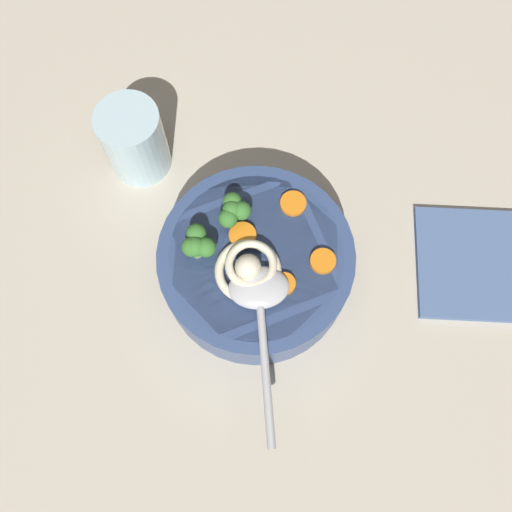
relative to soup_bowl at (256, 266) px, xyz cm
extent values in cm
cube|color=#BCB29E|center=(0.13, -2.85, -5.67)|extent=(108.67, 108.67, 4.49)
cylinder|color=#334775|center=(0.00, 0.00, -0.11)|extent=(20.29, 20.29, 6.63)
cylinder|color=gold|center=(0.00, 0.00, 0.15)|extent=(17.85, 17.85, 6.10)
torus|color=beige|center=(-1.73, 0.75, 3.67)|extent=(6.71, 6.71, 0.93)
torus|color=beige|center=(-1.30, 0.46, 4.41)|extent=(7.19, 7.19, 0.83)
sphere|color=beige|center=(-1.73, 0.75, 4.87)|extent=(2.60, 2.60, 2.60)
ellipsoid|color=#B7B7BC|center=(-3.53, -0.33, 4.00)|extent=(4.94, 6.39, 1.60)
cylinder|color=#B7B7BC|center=(-11.00, -1.04, 4.00)|extent=(15.01, 2.21, 0.80)
cylinder|color=#7A9E60|center=(0.56, 5.93, 3.76)|extent=(1.03, 1.03, 1.11)
sphere|color=#38752D|center=(0.56, 5.93, 5.33)|extent=(2.03, 2.03, 2.03)
sphere|color=#38752D|center=(1.57, 5.93, 5.14)|extent=(2.03, 2.03, 2.03)
sphere|color=#38752D|center=(-0.36, 6.30, 5.23)|extent=(2.03, 2.03, 2.03)
sphere|color=#38752D|center=(0.56, 4.91, 5.18)|extent=(2.03, 2.03, 2.03)
cylinder|color=#7A9E60|center=(4.13, 2.49, 3.74)|extent=(1.00, 1.00, 1.07)
sphere|color=#38752D|center=(4.13, 2.49, 5.26)|extent=(1.97, 1.97, 1.97)
sphere|color=#38752D|center=(5.11, 2.49, 5.08)|extent=(1.97, 1.97, 1.97)
sphere|color=#38752D|center=(3.24, 2.85, 5.17)|extent=(1.97, 1.97, 1.97)
sphere|color=#38752D|center=(4.13, 1.51, 5.12)|extent=(1.97, 1.97, 1.97)
cylinder|color=orange|center=(-2.96, -2.89, 3.50)|extent=(2.27, 2.27, 0.58)
cylinder|color=orange|center=(5.77, -3.76, 3.47)|extent=(2.75, 2.75, 0.54)
cylinder|color=orange|center=(-0.54, -6.72, 3.53)|extent=(2.62, 2.62, 0.64)
cylinder|color=orange|center=(2.07, 1.41, 3.53)|extent=(2.80, 2.80, 0.66)
cylinder|color=silver|center=(14.16, 13.97, 1.27)|extent=(7.08, 7.08, 9.39)
cube|color=#4C6693|center=(1.72, -24.08, -3.03)|extent=(13.43, 12.49, 0.80)
camera|label=1|loc=(-18.81, -0.35, 57.03)|focal=39.63mm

